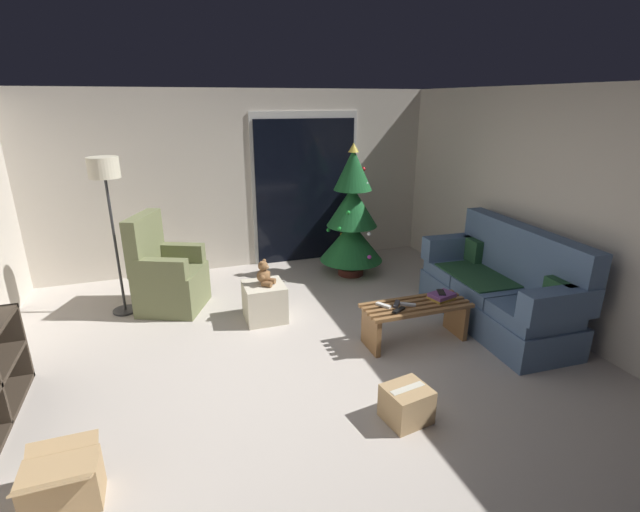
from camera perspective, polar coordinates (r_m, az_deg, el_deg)
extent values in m
plane|color=#BCB2A8|center=(4.25, -2.12, -14.47)|extent=(7.00, 7.00, 0.00)
cube|color=beige|center=(6.63, -10.04, 9.26)|extent=(5.72, 0.12, 2.50)
cube|color=beige|center=(5.26, 29.16, 4.59)|extent=(0.12, 6.00, 2.50)
cube|color=silver|center=(6.79, -1.86, 8.49)|extent=(1.60, 0.02, 2.20)
cube|color=black|center=(6.79, -1.81, 8.05)|extent=(1.50, 0.02, 2.10)
cube|color=slate|center=(5.35, 20.86, -6.28)|extent=(0.85, 1.93, 0.34)
cube|color=slate|center=(4.82, 25.35, -6.62)|extent=(0.71, 0.63, 0.14)
cube|color=slate|center=(5.25, 20.99, -3.94)|extent=(0.71, 0.63, 0.14)
cube|color=slate|center=(5.71, 17.35, -1.66)|extent=(0.71, 0.63, 0.14)
cube|color=slate|center=(5.32, 24.23, 0.20)|extent=(0.29, 1.91, 0.60)
cube|color=slate|center=(4.59, 27.92, -5.42)|extent=(0.77, 0.23, 0.28)
cube|color=slate|center=(5.85, 16.39, 1.11)|extent=(0.77, 0.23, 0.28)
cube|color=#234C2D|center=(5.39, 19.36, -2.23)|extent=(0.64, 0.93, 0.02)
cube|color=#234C2D|center=(4.80, 27.94, -4.36)|extent=(0.13, 0.33, 0.28)
cube|color=#234C2D|center=(5.81, 18.61, 0.73)|extent=(0.13, 0.33, 0.28)
cube|color=olive|center=(4.52, 13.17, -7.00)|extent=(1.10, 0.05, 0.04)
cube|color=olive|center=(4.59, 12.59, -6.55)|extent=(1.10, 0.05, 0.04)
cube|color=olive|center=(4.66, 12.04, -6.12)|extent=(1.10, 0.05, 0.04)
cube|color=olive|center=(4.73, 11.50, -5.70)|extent=(1.10, 0.05, 0.04)
cube|color=olive|center=(4.79, 10.98, -5.29)|extent=(1.10, 0.05, 0.04)
cube|color=olive|center=(4.54, 6.44, -9.45)|extent=(0.05, 0.36, 0.38)
cube|color=olive|center=(5.00, 16.76, -7.38)|extent=(0.05, 0.36, 0.38)
cube|color=#ADADB2|center=(4.60, 11.00, -6.00)|extent=(0.16, 0.12, 0.02)
cube|color=black|center=(4.46, 9.91, -6.72)|extent=(0.16, 0.11, 0.02)
cube|color=#333338|center=(4.58, 9.62, -5.98)|extent=(0.13, 0.15, 0.02)
cube|color=silver|center=(4.54, 7.98, -6.16)|extent=(0.12, 0.16, 0.02)
cube|color=#B79333|center=(4.81, 15.02, -5.08)|extent=(0.26, 0.23, 0.03)
cube|color=#6B3D7A|center=(4.79, 15.11, -4.75)|extent=(0.28, 0.23, 0.04)
cube|color=black|center=(4.79, 15.02, -4.44)|extent=(0.12, 0.16, 0.01)
cylinder|color=#4C1E19|center=(6.44, 3.89, -1.87)|extent=(0.36, 0.36, 0.10)
cylinder|color=brown|center=(6.40, 3.91, -0.95)|extent=(0.08, 0.08, 0.12)
cone|color=#195628|center=(6.30, 3.98, 1.89)|extent=(0.87, 0.87, 0.54)
cone|color=#195628|center=(6.17, 4.08, 6.29)|extent=(0.69, 0.69, 0.54)
cone|color=#195628|center=(6.08, 4.19, 10.84)|extent=(0.51, 0.51, 0.54)
sphere|color=#1E8C33|center=(6.43, 1.52, 4.12)|extent=(0.06, 0.06, 0.06)
sphere|color=#1E8C33|center=(5.92, 3.58, 5.48)|extent=(0.06, 0.06, 0.06)
sphere|color=red|center=(6.12, 5.50, 10.85)|extent=(0.06, 0.06, 0.06)
sphere|color=#1E8C33|center=(5.96, 2.45, 3.46)|extent=(0.06, 0.06, 0.06)
sphere|color=white|center=(6.05, 5.82, 9.05)|extent=(0.06, 0.06, 0.06)
sphere|color=gold|center=(6.56, 3.33, 4.44)|extent=(0.06, 0.06, 0.06)
sphere|color=#B233A5|center=(6.02, 6.24, -0.13)|extent=(0.06, 0.06, 0.06)
sphere|color=#1E8C33|center=(6.41, 1.06, 3.30)|extent=(0.06, 0.06, 0.06)
sphere|color=gold|center=(6.66, 2.78, 2.68)|extent=(0.06, 0.06, 0.06)
sphere|color=white|center=(6.01, 6.21, 2.79)|extent=(0.06, 0.06, 0.06)
cone|color=#EAD14C|center=(6.05, 4.26, 13.49)|extent=(0.14, 0.14, 0.12)
cube|color=olive|center=(5.65, -17.96, -4.77)|extent=(0.90, 0.90, 0.31)
cube|color=olive|center=(5.56, -18.22, -2.46)|extent=(0.90, 0.90, 0.18)
cube|color=olive|center=(5.54, -21.23, 1.62)|extent=(0.42, 0.69, 0.64)
cube|color=olive|center=(5.72, -17.19, 0.42)|extent=(0.59, 0.36, 0.22)
cube|color=olive|center=(5.24, -19.39, -1.54)|extent=(0.59, 0.36, 0.22)
cylinder|color=#2D2D30|center=(5.81, -23.28, -6.30)|extent=(0.28, 0.28, 0.02)
cylinder|color=#2D2D30|center=(5.54, -24.33, 1.10)|extent=(0.03, 0.03, 1.55)
cylinder|color=beige|center=(5.36, -25.61, 10.02)|extent=(0.32, 0.32, 0.22)
cube|color=#382D23|center=(4.82, -35.33, -9.11)|extent=(0.40, 0.04, 0.72)
cube|color=beige|center=(5.12, -7.00, -5.74)|extent=(0.44, 0.44, 0.42)
cylinder|color=brown|center=(5.05, -6.25, -3.11)|extent=(0.13, 0.12, 0.06)
cylinder|color=brown|center=(4.96, -6.71, -3.52)|extent=(0.13, 0.12, 0.06)
sphere|color=brown|center=(5.00, -7.14, -2.51)|extent=(0.15, 0.15, 0.15)
sphere|color=brown|center=(4.96, -7.20, -1.24)|extent=(0.11, 0.11, 0.11)
sphere|color=#A37A51|center=(4.94, -6.67, -1.41)|extent=(0.04, 0.04, 0.04)
sphere|color=brown|center=(4.98, -7.04, -0.59)|extent=(0.04, 0.04, 0.04)
sphere|color=brown|center=(4.91, -7.40, -0.87)|extent=(0.04, 0.04, 0.04)
sphere|color=brown|center=(5.05, -6.61, -2.15)|extent=(0.06, 0.06, 0.06)
sphere|color=brown|center=(4.93, -7.27, -2.72)|extent=(0.06, 0.06, 0.06)
cube|color=tan|center=(3.71, 10.84, -17.84)|extent=(0.37, 0.35, 0.28)
cube|color=beige|center=(3.63, 10.98, -16.04)|extent=(0.29, 0.11, 0.00)
cube|color=tan|center=(3.43, -29.67, -23.83)|extent=(0.43, 0.26, 0.30)
cube|color=tan|center=(3.45, -29.70, -19.91)|extent=(0.41, 0.10, 0.06)
cube|color=tan|center=(3.20, -30.69, -23.55)|extent=(0.41, 0.10, 0.06)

